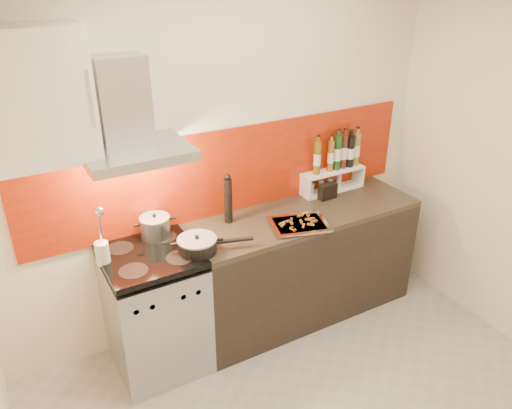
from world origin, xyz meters
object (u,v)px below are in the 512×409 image
range_stove (156,312)px  counter (302,263)px  saute_pan (198,244)px  baking_tray (299,224)px  stock_pot (155,227)px  pepper_mill (228,199)px

range_stove → counter: size_ratio=0.51×
counter → saute_pan: (-0.91, -0.13, 0.51)m
range_stove → baking_tray: bearing=-8.5°
stock_pot → range_stove: bearing=-120.9°
stock_pot → saute_pan: stock_pot is taller
stock_pot → baking_tray: bearing=-19.7°
pepper_mill → saute_pan: bearing=-142.3°
counter → stock_pot: stock_pot is taller
saute_pan → range_stove: bearing=156.5°
range_stove → pepper_mill: (0.64, 0.15, 0.64)m
stock_pot → baking_tray: size_ratio=0.43×
range_stove → saute_pan: saute_pan is taller
saute_pan → baking_tray: (0.76, -0.03, -0.04)m
range_stove → saute_pan: bearing=-23.5°
saute_pan → baking_tray: saute_pan is taller
baking_tray → pepper_mill: bearing=143.4°
counter → pepper_mill: pepper_mill is taller
range_stove → pepper_mill: pepper_mill is taller
baking_tray → counter: bearing=46.1°
range_stove → saute_pan: size_ratio=1.89×
counter → range_stove: bearing=-179.8°
range_stove → baking_tray: (1.05, -0.16, 0.47)m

